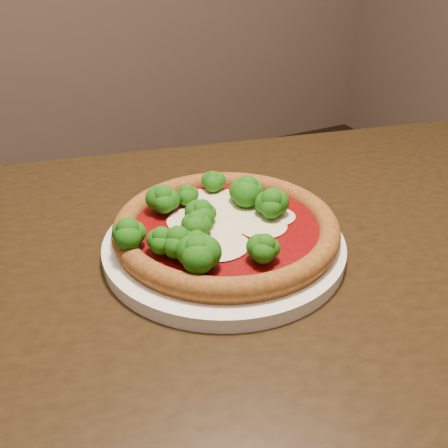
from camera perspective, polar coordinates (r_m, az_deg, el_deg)
name	(u,v)px	position (r m, az deg, el deg)	size (l,w,h in m)	color
dining_table	(256,323)	(0.68, 3.73, -11.19)	(1.36, 1.02, 0.75)	black
plate	(224,245)	(0.63, 0.00, -2.42)	(0.30, 0.30, 0.02)	white
pizza	(221,225)	(0.62, -0.31, -0.06)	(0.29, 0.28, 0.06)	brown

